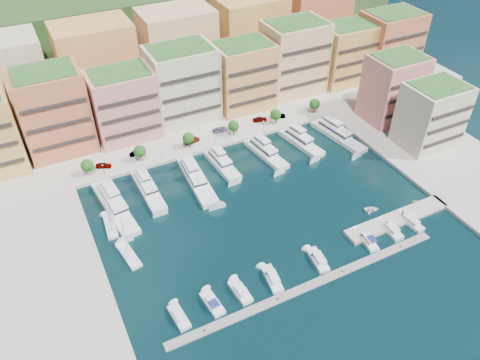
{
  "coord_description": "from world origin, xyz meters",
  "views": [
    {
      "loc": [
        -48.82,
        -84.4,
        88.15
      ],
      "look_at": [
        -3.49,
        5.85,
        6.0
      ],
      "focal_mm": 35.0,
      "sensor_mm": 36.0,
      "label": 1
    }
  ],
  "objects_px": {
    "yacht_0": "(114,204)",
    "tender_3": "(415,201)",
    "yacht_6": "(336,134)",
    "cruiser_9": "(410,222)",
    "tree_4": "(276,115)",
    "tender_2": "(372,209)",
    "person_1": "(402,213)",
    "cruiser_3": "(272,279)",
    "car_4": "(260,119)",
    "lamppost_4": "(308,112)",
    "lamppost_3": "(263,124)",
    "lamppost_1": "(161,152)",
    "person_0": "(386,224)",
    "car_3": "(220,129)",
    "cruiser_1": "(212,303)",
    "car_2": "(192,140)",
    "tender_1": "(369,211)",
    "yacht_3": "(221,163)",
    "tree_3": "(234,126)",
    "cruiser_8": "(391,230)",
    "tree_1": "(140,151)",
    "car_5": "(278,116)",
    "cruiser_5": "(318,260)",
    "tree_0": "(87,165)",
    "lamppost_0": "(103,168)",
    "car_0": "(104,165)",
    "tree_5": "(315,104)",
    "sailboat_1": "(128,255)",
    "sailboat_2": "(111,227)",
    "yacht_5": "(300,141)",
    "lamppost_2": "(214,138)",
    "yacht_4": "(265,152)",
    "yacht_1": "(148,188)",
    "cruiser_2": "(240,292)",
    "cruiser_7": "(367,240)",
    "yacht_2": "(196,178)",
    "cruiser_0": "(179,317)"
  },
  "relations": [
    {
      "from": "cruiser_3",
      "to": "car_4",
      "type": "xyz_separation_m",
      "value": [
        30.46,
        62.01,
        1.29
      ]
    },
    {
      "from": "tree_0",
      "to": "cruiser_2",
      "type": "distance_m",
      "value": 62.02
    },
    {
      "from": "lamppost_2",
      "to": "sailboat_2",
      "type": "xyz_separation_m",
      "value": [
        -39.83,
        -21.2,
        -3.52
      ]
    },
    {
      "from": "cruiser_5",
      "to": "car_4",
      "type": "xyz_separation_m",
      "value": [
        17.53,
        62.01,
        1.29
      ]
    },
    {
      "from": "lamppost_1",
      "to": "person_1",
      "type": "distance_m",
      "value": 72.57
    },
    {
      "from": "yacht_0",
      "to": "tender_3",
      "type": "bearing_deg",
      "value": -25.23
    },
    {
      "from": "cruiser_1",
      "to": "car_2",
      "type": "xyz_separation_m",
      "value": [
        19.78,
        60.73,
        1.18
      ]
    },
    {
      "from": "car_3",
      "to": "lamppost_4",
      "type": "bearing_deg",
      "value": -104.05
    },
    {
      "from": "yacht_6",
      "to": "tender_1",
      "type": "xyz_separation_m",
      "value": [
        -13.97,
        -34.66,
        -0.8
      ]
    },
    {
      "from": "lamppost_3",
      "to": "car_4",
      "type": "bearing_deg",
      "value": 70.58
    },
    {
      "from": "car_0",
      "to": "tree_5",
      "type": "bearing_deg",
      "value": -67.22
    },
    {
      "from": "yacht_6",
      "to": "cruiser_9",
      "type": "relative_size",
      "value": 2.81
    },
    {
      "from": "tree_5",
      "to": "cruiser_7",
      "type": "xyz_separation_m",
      "value": [
        -22.3,
        -58.11,
        -4.17
      ]
    },
    {
      "from": "cruiser_0",
      "to": "cruiser_5",
      "type": "xyz_separation_m",
      "value": [
        36.33,
        -0.01,
        -0.0
      ]
    },
    {
      "from": "tender_1",
      "to": "car_5",
      "type": "xyz_separation_m",
      "value": [
        1.81,
        52.6,
        1.42
      ]
    },
    {
      "from": "lamppost_4",
      "to": "cruiser_3",
      "type": "distance_m",
      "value": 72.55
    },
    {
      "from": "tree_1",
      "to": "car_4",
      "type": "distance_m",
      "value": 44.46
    },
    {
      "from": "cruiser_8",
      "to": "car_3",
      "type": "bearing_deg",
      "value": 108.17
    },
    {
      "from": "tree_0",
      "to": "lamppost_0",
      "type": "xyz_separation_m",
      "value": [
        4.0,
        -2.3,
        -0.92
      ]
    },
    {
      "from": "yacht_0",
      "to": "cruiser_2",
      "type": "height_order",
      "value": "yacht_0"
    },
    {
      "from": "tree_1",
      "to": "tender_3",
      "type": "distance_m",
      "value": 82.27
    },
    {
      "from": "cruiser_8",
      "to": "yacht_6",
      "type": "bearing_deg",
      "value": 72.51
    },
    {
      "from": "lamppost_1",
      "to": "yacht_6",
      "type": "bearing_deg",
      "value": -12.35
    },
    {
      "from": "sailboat_1",
      "to": "person_1",
      "type": "relative_size",
      "value": 7.29
    },
    {
      "from": "tree_0",
      "to": "cruiser_5",
      "type": "relative_size",
      "value": 0.68
    },
    {
      "from": "person_0",
      "to": "sailboat_1",
      "type": "bearing_deg",
      "value": 32.28
    },
    {
      "from": "cruiser_9",
      "to": "sailboat_2",
      "type": "height_order",
      "value": "sailboat_2"
    },
    {
      "from": "tree_3",
      "to": "tree_4",
      "type": "distance_m",
      "value": 16.0
    },
    {
      "from": "cruiser_5",
      "to": "cruiser_7",
      "type": "height_order",
      "value": "cruiser_7"
    },
    {
      "from": "lamppost_3",
      "to": "yacht_0",
      "type": "distance_m",
      "value": 56.73
    },
    {
      "from": "tree_5",
      "to": "tender_3",
      "type": "xyz_separation_m",
      "value": [
        -0.5,
        -52.14,
        -4.3
      ]
    },
    {
      "from": "person_1",
      "to": "cruiser_9",
      "type": "bearing_deg",
      "value": 99.89
    },
    {
      "from": "lamppost_3",
      "to": "yacht_5",
      "type": "height_order",
      "value": "yacht_5"
    },
    {
      "from": "tree_1",
      "to": "sailboat_2",
      "type": "xyz_separation_m",
      "value": [
        -15.83,
        -23.5,
        -4.43
      ]
    },
    {
      "from": "cruiser_3",
      "to": "person_0",
      "type": "distance_m",
      "value": 35.26
    },
    {
      "from": "cruiser_9",
      "to": "car_5",
      "type": "distance_m",
      "value": 61.44
    },
    {
      "from": "car_2",
      "to": "yacht_3",
      "type": "bearing_deg",
      "value": -175.56
    },
    {
      "from": "lamppost_1",
      "to": "car_5",
      "type": "bearing_deg",
      "value": 6.85
    },
    {
      "from": "tree_1",
      "to": "car_5",
      "type": "distance_m",
      "value": 51.24
    },
    {
      "from": "tree_4",
      "to": "car_5",
      "type": "relative_size",
      "value": 1.12
    },
    {
      "from": "car_3",
      "to": "person_1",
      "type": "xyz_separation_m",
      "value": [
        26.33,
        -59.62,
        0.12
      ]
    },
    {
      "from": "tender_1",
      "to": "yacht_3",
      "type": "bearing_deg",
      "value": 57.22
    },
    {
      "from": "tree_4",
      "to": "tender_2",
      "type": "xyz_separation_m",
      "value": [
        2.33,
        -49.42,
        -4.29
      ]
    },
    {
      "from": "cruiser_1",
      "to": "cruiser_5",
      "type": "distance_m",
      "value": 28.36
    },
    {
      "from": "person_0",
      "to": "person_1",
      "type": "bearing_deg",
      "value": -117.44
    },
    {
      "from": "yacht_4",
      "to": "yacht_1",
      "type": "bearing_deg",
      "value": -179.41
    },
    {
      "from": "car_4",
      "to": "lamppost_3",
      "type": "bearing_deg",
      "value": 173.42
    },
    {
      "from": "lamppost_1",
      "to": "yacht_6",
      "type": "distance_m",
      "value": 58.63
    },
    {
      "from": "tree_3",
      "to": "cruiser_9",
      "type": "bearing_deg",
      "value": -67.3
    },
    {
      "from": "yacht_2",
      "to": "person_0",
      "type": "bearing_deg",
      "value": -48.05
    }
  ]
}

